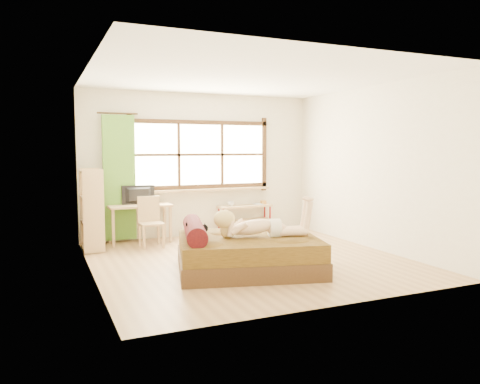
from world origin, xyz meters
name	(u,v)px	position (x,y,z in m)	size (l,w,h in m)	color
floor	(249,260)	(0.00, 0.00, 0.00)	(4.50, 4.50, 0.00)	#9E754C
ceiling	(249,77)	(0.00, 0.00, 2.70)	(4.50, 4.50, 0.00)	white
wall_back	(201,165)	(0.00, 2.25, 1.35)	(4.50, 4.50, 0.00)	silver
wall_front	(340,179)	(0.00, -2.25, 1.35)	(4.50, 4.50, 0.00)	silver
wall_left	(90,173)	(-2.25, 0.00, 1.35)	(4.50, 4.50, 0.00)	silver
wall_right	(372,168)	(2.25, 0.00, 1.35)	(4.50, 4.50, 0.00)	silver
window	(201,157)	(0.00, 2.22, 1.51)	(2.80, 0.16, 1.46)	#FFEDBF
curtain	(119,178)	(-1.55, 2.13, 1.15)	(0.55, 0.10, 2.20)	#458023
bed	(245,252)	(-0.31, -0.54, 0.25)	(2.19, 1.92, 0.71)	#311C0E
woman	(260,216)	(-0.11, -0.60, 0.75)	(1.31, 0.37, 0.56)	beige
kitten	(195,231)	(-0.98, -0.45, 0.58)	(0.28, 0.11, 0.22)	black
desk	(140,210)	(-1.24, 1.95, 0.59)	(1.10, 0.52, 0.68)	tan
monitor	(139,195)	(-1.24, 2.00, 0.85)	(0.58, 0.08, 0.33)	black
chair	(150,219)	(-1.14, 1.58, 0.47)	(0.39, 0.39, 0.85)	tan
pipe_shelf	(245,213)	(0.86, 2.07, 0.41)	(1.12, 0.31, 0.63)	tan
cup	(231,204)	(0.55, 2.07, 0.60)	(0.12, 0.12, 0.09)	gray
book	(254,204)	(1.05, 2.07, 0.56)	(0.16, 0.22, 0.02)	gray
bookshelf	(92,209)	(-2.08, 1.63, 0.68)	(0.33, 0.58, 1.33)	tan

